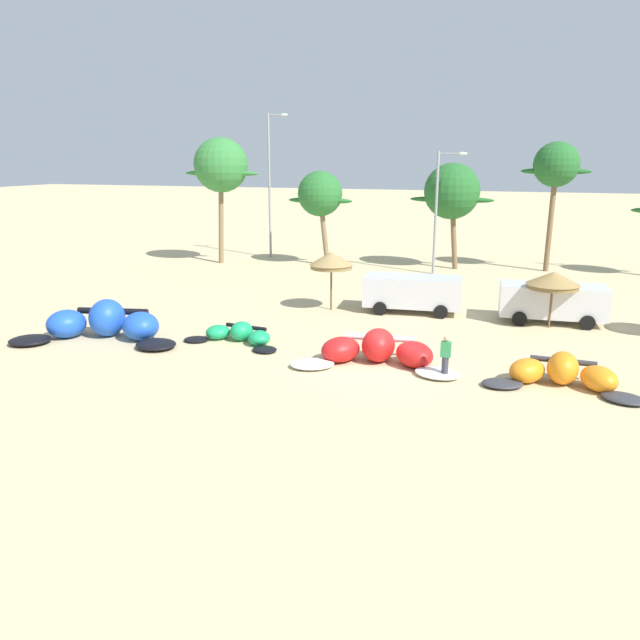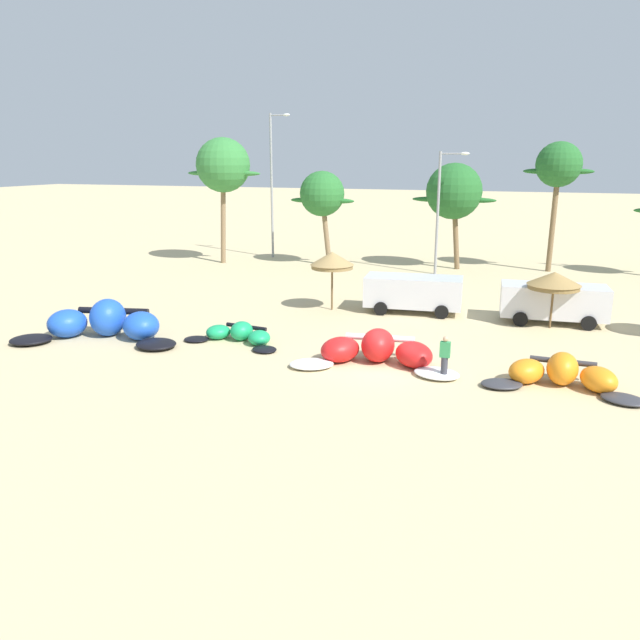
{
  "view_description": "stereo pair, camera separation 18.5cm",
  "coord_description": "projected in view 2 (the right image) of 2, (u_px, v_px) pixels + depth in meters",
  "views": [
    {
      "loc": [
        4.96,
        -22.12,
        7.69
      ],
      "look_at": [
        -3.25,
        2.0,
        1.0
      ],
      "focal_mm": 34.88,
      "sensor_mm": 36.0,
      "label": 1
    },
    {
      "loc": [
        5.13,
        -22.06,
        7.69
      ],
      "look_at": [
        -3.25,
        2.0,
        1.0
      ],
      "focal_mm": 34.88,
      "sensor_mm": 36.0,
      "label": 2
    }
  ],
  "objects": [
    {
      "name": "ground_plane",
      "position": [
        383.0,
        365.0,
        23.73
      ],
      "size": [
        260.0,
        260.0,
        0.0
      ],
      "primitive_type": "plane",
      "color": "#C6B284"
    },
    {
      "name": "kite_far_left",
      "position": [
        104.0,
        324.0,
        27.11
      ],
      "size": [
        7.51,
        4.32,
        1.65
      ],
      "color": "black",
      "rests_on": "ground"
    },
    {
      "name": "kite_left",
      "position": [
        239.0,
        334.0,
        26.65
      ],
      "size": [
        4.71,
        2.39,
        0.83
      ],
      "color": "black",
      "rests_on": "ground"
    },
    {
      "name": "kite_left_of_center",
      "position": [
        377.0,
        352.0,
        23.74
      ],
      "size": [
        6.64,
        3.4,
        1.29
      ],
      "color": "white",
      "rests_on": "ground"
    },
    {
      "name": "kite_center",
      "position": [
        562.0,
        375.0,
        21.37
      ],
      "size": [
        5.51,
        2.63,
        1.14
      ],
      "color": "#333338",
      "rests_on": "ground"
    },
    {
      "name": "beach_umbrella_near_van",
      "position": [
        332.0,
        260.0,
        31.69
      ],
      "size": [
        2.24,
        2.24,
        3.03
      ],
      "color": "brown",
      "rests_on": "ground"
    },
    {
      "name": "beach_umbrella_middle",
      "position": [
        554.0,
        280.0,
        28.31
      ],
      "size": [
        2.41,
        2.41,
        2.64
      ],
      "color": "brown",
      "rests_on": "ground"
    },
    {
      "name": "parked_van",
      "position": [
        551.0,
        301.0,
        29.5
      ],
      "size": [
        4.97,
        2.49,
        1.84
      ],
      "color": "silver",
      "rests_on": "ground"
    },
    {
      "name": "parked_car_second",
      "position": [
        411.0,
        291.0,
        31.59
      ],
      "size": [
        5.02,
        2.65,
        1.84
      ],
      "color": "silver",
      "rests_on": "ground"
    },
    {
      "name": "person_near_kites",
      "position": [
        445.0,
        358.0,
        21.95
      ],
      "size": [
        0.36,
        0.24,
        1.62
      ],
      "color": "#383842",
      "rests_on": "ground"
    },
    {
      "name": "palm_leftmost",
      "position": [
        223.0,
        166.0,
        44.84
      ],
      "size": [
        5.86,
        3.91,
        9.1
      ],
      "color": "#7F6647",
      "rests_on": "ground"
    },
    {
      "name": "palm_left",
      "position": [
        322.0,
        195.0,
        44.56
      ],
      "size": [
        4.83,
        3.22,
        6.76
      ],
      "color": "#7F6647",
      "rests_on": "ground"
    },
    {
      "name": "palm_left_of_gap",
      "position": [
        454.0,
        192.0,
        42.95
      ],
      "size": [
        5.79,
        3.86,
        7.34
      ],
      "color": "brown",
      "rests_on": "ground"
    },
    {
      "name": "palm_center_left",
      "position": [
        559.0,
        166.0,
        41.39
      ],
      "size": [
        4.51,
        3.0,
        8.73
      ],
      "color": "brown",
      "rests_on": "ground"
    },
    {
      "name": "lamppost_west",
      "position": [
        273.0,
        180.0,
        47.77
      ],
      "size": [
        1.68,
        0.24,
        10.89
      ],
      "color": "gray",
      "rests_on": "ground"
    },
    {
      "name": "lamppost_west_center",
      "position": [
        441.0,
        206.0,
        41.01
      ],
      "size": [
        1.93,
        0.24,
        8.06
      ],
      "color": "gray",
      "rests_on": "ground"
    }
  ]
}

